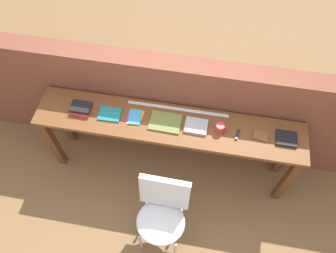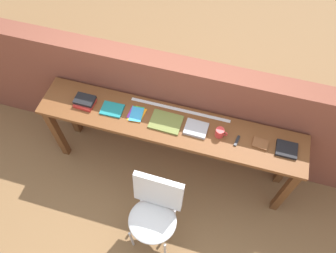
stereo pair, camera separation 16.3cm
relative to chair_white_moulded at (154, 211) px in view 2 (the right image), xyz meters
The scene contains 14 objects.
ground_plane 0.67m from the chair_white_moulded, 98.81° to the left, with size 40.00×40.00×0.00m, color brown.
brick_wall_back 1.06m from the chair_white_moulded, 93.46° to the left, with size 6.00×0.20×1.31m, color brown.
sideboard 0.74m from the chair_white_moulded, 95.11° to the left, with size 2.50×0.44×0.88m.
chair_white_moulded is the anchor object (origin of this frame).
book_stack_leftmost 1.20m from the chair_white_moulded, 141.70° to the left, with size 0.19×0.16×0.07m.
magazine_cycling 1.01m from the chair_white_moulded, 131.32° to the left, with size 0.20×0.15×0.02m, color #19757A.
pamphlet_pile_colourful 0.89m from the chair_white_moulded, 118.11° to the left, with size 0.16×0.18×0.01m.
book_open_centre 0.80m from the chair_white_moulded, 97.79° to the left, with size 0.29×0.21×0.02m, color olive.
book_grey_hardcover 0.82m from the chair_white_moulded, 75.47° to the left, with size 0.20×0.17×0.03m, color #9E9EA3.
mug 0.91m from the chair_white_moulded, 60.63° to the left, with size 0.11×0.08×0.09m.
multitool_folded 0.96m from the chair_white_moulded, 51.00° to the left, with size 0.02×0.11×0.02m, color black.
leather_journal_brown 1.10m from the chair_white_moulded, 43.25° to the left, with size 0.13×0.10×0.02m, color brown.
book_repair_rightmost 1.28m from the chair_white_moulded, 36.16° to the left, with size 0.18×0.16×0.03m, color black.
ruler_metal_back_edge 0.95m from the chair_white_moulded, 90.62° to the left, with size 0.96×0.03×0.00m, color silver.
Camera 2 is at (0.43, -1.27, 3.38)m, focal length 35.00 mm.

